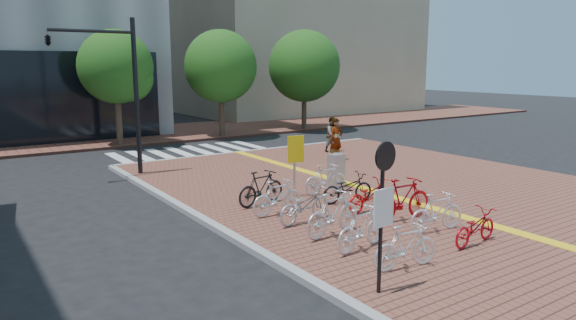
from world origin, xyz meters
TOP-DOWN VIEW (x-y plane):
  - ground at (0.00, 0.00)m, footprint 120.00×120.00m
  - kerb_north at (3.00, 12.00)m, footprint 14.00×0.25m
  - far_sidewalk at (0.00, 21.00)m, footprint 70.00×8.00m
  - building_beige at (18.00, 32.00)m, footprint 20.00×18.00m
  - crosswalk at (0.50, 14.00)m, footprint 7.50×4.00m
  - street_trees at (5.04, 17.45)m, footprint 16.20×4.60m
  - bike_0 at (-2.07, -2.67)m, footprint 1.63×0.71m
  - bike_1 at (-2.07, -1.32)m, footprint 1.73×0.74m
  - bike_2 at (-1.97, -0.18)m, footprint 1.91×0.80m
  - bike_3 at (-1.92, 1.09)m, footprint 1.86×0.89m
  - bike_4 at (-2.14, 2.08)m, footprint 1.69×0.56m
  - bike_5 at (-1.99, 3.20)m, footprint 1.81×0.80m
  - bike_6 at (0.37, -2.57)m, footprint 1.63×0.69m
  - bike_7 at (0.38, -1.43)m, footprint 1.72×0.71m
  - bike_8 at (0.38, -0.27)m, footprint 1.98×0.67m
  - bike_9 at (0.28, 0.92)m, footprint 1.77×0.79m
  - bike_10 at (0.33, 1.95)m, footprint 1.79×0.85m
  - bike_11 at (0.46, 3.18)m, footprint 1.66×0.54m
  - pedestrian_a at (4.55, 7.61)m, footprint 0.70×0.48m
  - pedestrian_b at (5.84, 9.43)m, footprint 0.85×0.68m
  - utility_box at (1.35, 3.73)m, footprint 0.58×0.46m
  - yellow_sign at (-0.59, 3.42)m, footprint 0.53×0.19m
  - notice_sign at (-3.33, -3.23)m, footprint 0.53×0.14m
  - traffic_light_pole at (-4.86, 9.76)m, footprint 3.15×1.21m

SIDE VIEW (x-z plane):
  - ground at x=0.00m, z-range 0.00..0.00m
  - crosswalk at x=0.50m, z-range 0.00..0.01m
  - far_sidewalk at x=0.00m, z-range 0.00..0.15m
  - kerb_north at x=3.00m, z-range 0.00..0.15m
  - bike_6 at x=0.37m, z-range 0.15..0.98m
  - bike_9 at x=0.28m, z-range 0.15..1.05m
  - bike_10 at x=0.33m, z-range 0.15..1.06m
  - bike_3 at x=-1.92m, z-range 0.15..1.09m
  - bike_0 at x=-2.07m, z-range 0.15..1.10m
  - bike_11 at x=0.46m, z-range 0.15..1.13m
  - bike_4 at x=-2.14m, z-range 0.15..1.15m
  - bike_7 at x=0.38m, z-range 0.15..1.16m
  - bike_1 at x=-2.07m, z-range 0.15..1.16m
  - bike_5 at x=-1.99m, z-range 0.15..1.20m
  - bike_2 at x=-1.97m, z-range 0.15..1.26m
  - utility_box at x=1.35m, z-range 0.15..1.30m
  - bike_8 at x=0.38m, z-range 0.15..1.32m
  - pedestrian_b at x=5.84m, z-range 0.15..1.82m
  - pedestrian_a at x=4.55m, z-range 0.15..2.01m
  - yellow_sign at x=-0.59m, z-range 0.53..2.50m
  - notice_sign at x=-3.33m, z-range 0.52..3.37m
  - street_trees at x=5.04m, z-range 0.92..7.27m
  - traffic_light_pole at x=-4.86m, z-range 1.27..7.13m
  - building_beige at x=18.00m, z-range 0.00..18.00m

